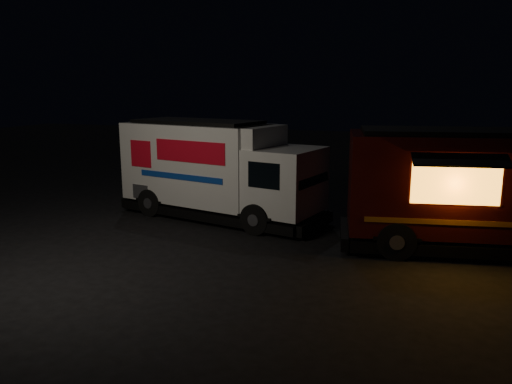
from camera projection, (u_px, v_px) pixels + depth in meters
The scene contains 3 objects.
ground at pixel (228, 252), 13.74m from camera, with size 80.00×80.00×0.00m, color black.
white_truck at pixel (221, 170), 17.02m from camera, with size 7.36×2.51×3.34m, color silver, non-canonical shape.
red_truck at pixel (475, 191), 13.59m from camera, with size 7.17×2.64×3.34m, color #330A09, non-canonical shape.
Camera 1 is at (4.82, -12.22, 4.42)m, focal length 35.00 mm.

